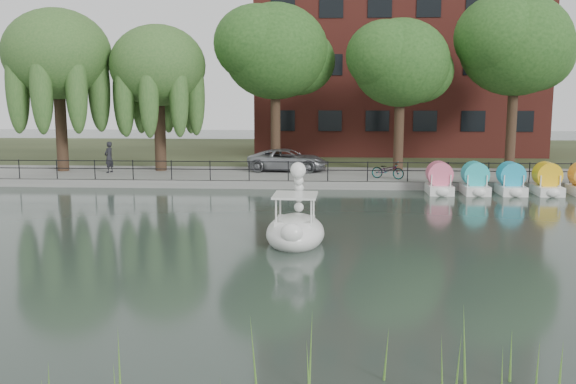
# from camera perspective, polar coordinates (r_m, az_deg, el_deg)

# --- Properties ---
(ground_plane) EXTENTS (120.00, 120.00, 0.00)m
(ground_plane) POSITION_cam_1_polar(r_m,az_deg,el_deg) (19.66, -2.11, -5.59)
(ground_plane) COLOR #323E39
(promenade) EXTENTS (40.00, 6.00, 0.40)m
(promenade) POSITION_cam_1_polar(r_m,az_deg,el_deg) (35.30, 0.27, 1.33)
(promenade) COLOR gray
(promenade) RESTS_ON ground_plane
(kerb) EXTENTS (40.00, 0.25, 0.40)m
(kerb) POSITION_cam_1_polar(r_m,az_deg,el_deg) (32.39, 0.01, 0.63)
(kerb) COLOR gray
(kerb) RESTS_ON ground_plane
(land_strip) EXTENTS (60.00, 22.00, 0.36)m
(land_strip) POSITION_cam_1_polar(r_m,az_deg,el_deg) (49.20, 1.11, 3.52)
(land_strip) COLOR #47512D
(land_strip) RESTS_ON ground_plane
(railing) EXTENTS (32.00, 0.05, 1.00)m
(railing) POSITION_cam_1_polar(r_m,az_deg,el_deg) (32.46, 0.03, 2.33)
(railing) COLOR black
(railing) RESTS_ON promenade
(apartment_building) EXTENTS (20.00, 10.07, 18.00)m
(apartment_building) POSITION_cam_1_polar(r_m,az_deg,el_deg) (49.37, 9.54, 14.09)
(apartment_building) COLOR #4C1E16
(apartment_building) RESTS_ON land_strip
(willow_left) EXTENTS (5.88, 5.88, 9.01)m
(willow_left) POSITION_cam_1_polar(r_m,az_deg,el_deg) (38.43, -19.84, 11.41)
(willow_left) COLOR #473323
(willow_left) RESTS_ON promenade
(willow_mid) EXTENTS (5.32, 5.32, 8.15)m
(willow_mid) POSITION_cam_1_polar(r_m,az_deg,el_deg) (37.13, -11.49, 10.89)
(willow_mid) COLOR #473323
(willow_mid) RESTS_ON promenade
(broadleaf_center) EXTENTS (6.00, 6.00, 9.25)m
(broadleaf_center) POSITION_cam_1_polar(r_m,az_deg,el_deg) (37.09, -1.14, 12.33)
(broadleaf_center) COLOR #473323
(broadleaf_center) RESTS_ON promenade
(broadleaf_right) EXTENTS (5.40, 5.40, 8.32)m
(broadleaf_right) POSITION_cam_1_polar(r_m,az_deg,el_deg) (36.70, 9.98, 11.18)
(broadleaf_right) COLOR #473323
(broadleaf_right) RESTS_ON promenade
(broadleaf_far) EXTENTS (6.30, 6.30, 9.71)m
(broadleaf_far) POSITION_cam_1_polar(r_m,az_deg,el_deg) (39.01, 19.59, 12.16)
(broadleaf_far) COLOR #473323
(broadleaf_far) RESTS_ON promenade
(minivan) EXTENTS (2.79, 5.34, 1.44)m
(minivan) POSITION_cam_1_polar(r_m,az_deg,el_deg) (36.28, -0.02, 3.00)
(minivan) COLOR gray
(minivan) RESTS_ON promenade
(bicycle) EXTENTS (1.21, 1.82, 1.00)m
(bicycle) POSITION_cam_1_polar(r_m,az_deg,el_deg) (33.58, 8.86, 2.03)
(bicycle) COLOR gray
(bicycle) RESTS_ON promenade
(pedestrian) EXTENTS (0.68, 0.83, 1.98)m
(pedestrian) POSITION_cam_1_polar(r_m,az_deg,el_deg) (36.94, -15.63, 3.20)
(pedestrian) COLOR black
(pedestrian) RESTS_ON promenade
(swan_boat) EXTENTS (2.03, 3.17, 2.56)m
(swan_boat) POSITION_cam_1_polar(r_m,az_deg,el_deg) (21.04, 0.68, -3.03)
(swan_boat) COLOR white
(swan_boat) RESTS_ON ground_plane
(pedal_boat_row) EXTENTS (11.35, 1.70, 1.40)m
(pedal_boat_row) POSITION_cam_1_polar(r_m,az_deg,el_deg) (33.04, 22.04, 0.84)
(pedal_boat_row) COLOR white
(pedal_boat_row) RESTS_ON ground_plane
(reed_bank) EXTENTS (24.00, 2.40, 1.20)m
(reed_bank) POSITION_cam_1_polar(r_m,az_deg,el_deg) (10.41, 4.28, -15.87)
(reed_bank) COLOR #669938
(reed_bank) RESTS_ON ground_plane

